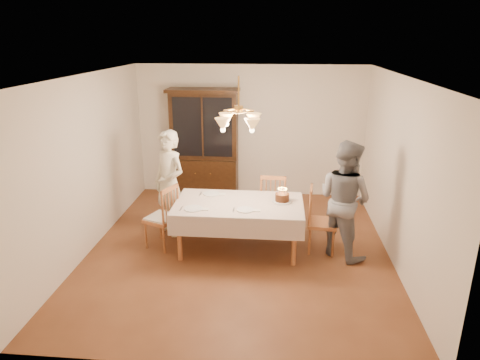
# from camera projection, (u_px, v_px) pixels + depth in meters

# --- Properties ---
(ground) EXTENTS (5.00, 5.00, 0.00)m
(ground) POSITION_uv_depth(u_px,v_px,m) (239.00, 249.00, 6.58)
(ground) COLOR brown
(ground) RESTS_ON ground
(room_shell) EXTENTS (5.00, 5.00, 5.00)m
(room_shell) POSITION_uv_depth(u_px,v_px,m) (239.00, 149.00, 6.08)
(room_shell) COLOR white
(room_shell) RESTS_ON ground
(dining_table) EXTENTS (1.90, 1.10, 0.76)m
(dining_table) POSITION_uv_depth(u_px,v_px,m) (239.00, 208.00, 6.37)
(dining_table) COLOR #9A552C
(dining_table) RESTS_ON ground
(china_hutch) EXTENTS (1.38, 0.54, 2.16)m
(china_hutch) POSITION_uv_depth(u_px,v_px,m) (205.00, 146.00, 8.45)
(china_hutch) COLOR black
(china_hutch) RESTS_ON ground
(chair_far_side) EXTENTS (0.46, 0.44, 1.00)m
(chair_far_side) POSITION_uv_depth(u_px,v_px,m) (273.00, 205.00, 7.12)
(chair_far_side) COLOR #9A552C
(chair_far_side) RESTS_ON ground
(chair_left_end) EXTENTS (0.56, 0.57, 1.00)m
(chair_left_end) POSITION_uv_depth(u_px,v_px,m) (162.00, 219.00, 6.53)
(chair_left_end) COLOR #9A552C
(chair_left_end) RESTS_ON ground
(chair_right_end) EXTENTS (0.46, 0.48, 1.00)m
(chair_right_end) POSITION_uv_depth(u_px,v_px,m) (321.00, 223.00, 6.40)
(chair_right_end) COLOR #9A552C
(chair_right_end) RESTS_ON ground
(elderly_woman) EXTENTS (0.75, 0.71, 1.73)m
(elderly_woman) POSITION_uv_depth(u_px,v_px,m) (170.00, 183.00, 6.85)
(elderly_woman) COLOR #F4ECCE
(elderly_woman) RESTS_ON ground
(adult_in_grey) EXTENTS (1.06, 1.06, 1.74)m
(adult_in_grey) POSITION_uv_depth(u_px,v_px,m) (344.00, 199.00, 6.17)
(adult_in_grey) COLOR slate
(adult_in_grey) RESTS_ON ground
(birthday_cake) EXTENTS (0.30, 0.30, 0.21)m
(birthday_cake) POSITION_uv_depth(u_px,v_px,m) (282.00, 198.00, 6.37)
(birthday_cake) COLOR white
(birthday_cake) RESTS_ON dining_table
(place_setting_near_left) EXTENTS (0.41, 0.26, 0.02)m
(place_setting_near_left) POSITION_uv_depth(u_px,v_px,m) (194.00, 209.00, 6.11)
(place_setting_near_left) COLOR white
(place_setting_near_left) RESTS_ON dining_table
(place_setting_near_right) EXTENTS (0.39, 0.24, 0.02)m
(place_setting_near_right) POSITION_uv_depth(u_px,v_px,m) (246.00, 210.00, 6.07)
(place_setting_near_right) COLOR white
(place_setting_near_right) RESTS_ON dining_table
(place_setting_far_left) EXTENTS (0.40, 0.26, 0.02)m
(place_setting_far_left) POSITION_uv_depth(u_px,v_px,m) (212.00, 194.00, 6.69)
(place_setting_far_left) COLOR white
(place_setting_far_left) RESTS_ON dining_table
(chandelier) EXTENTS (0.62, 0.62, 0.73)m
(chandelier) POSITION_uv_depth(u_px,v_px,m) (239.00, 122.00, 5.95)
(chandelier) COLOR #BF8C3F
(chandelier) RESTS_ON ground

